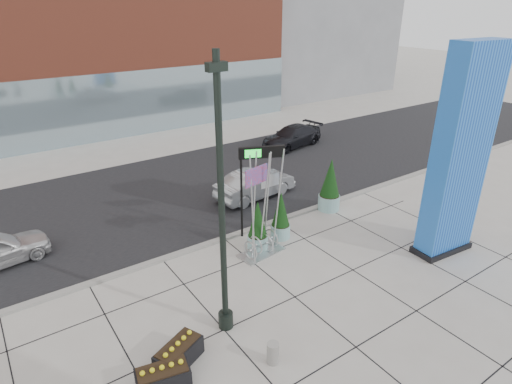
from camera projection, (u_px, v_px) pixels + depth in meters
ground at (257, 293)px, 15.81m from camera, size 160.00×160.00×0.00m
street_asphalt at (153, 198)px, 23.31m from camera, size 80.00×12.00×0.02m
curb_edge at (205, 245)px, 18.79m from camera, size 80.00×0.30×0.12m
tower_podium at (76, 60)px, 34.33m from camera, size 34.00×10.00×11.00m
tower_glass_front at (99, 108)px, 31.96m from camera, size 34.00×0.60×5.00m
building_grey_parking at (284, 8)px, 49.59m from camera, size 20.00×18.00×18.00m
blue_pylon at (459, 159)px, 16.83m from camera, size 2.69×1.39×8.64m
lamp_post at (223, 232)px, 12.71m from camera, size 0.55×0.48×8.80m
public_art_sculpture at (262, 228)px, 17.82m from camera, size 2.10×1.23×4.54m
concrete_bollard at (273, 353)px, 12.64m from camera, size 0.36×0.36×0.71m
overhead_street_sign at (255, 158)px, 18.48m from camera, size 1.90×0.96×4.24m
round_planter_east at (330, 186)px, 21.60m from camera, size 1.10×1.10×2.76m
round_planter_mid at (281, 216)px, 19.10m from camera, size 0.89×0.89×2.23m
round_planter_west at (258, 227)px, 18.21m from camera, size 0.91×0.91×2.27m
box_planter_north at (163, 377)px, 11.81m from camera, size 1.59×1.02×0.81m
box_planter_south at (179, 353)px, 12.62m from camera, size 1.65×1.28×0.81m
car_silver_mid at (255, 184)px, 23.15m from camera, size 4.76×2.09×1.52m
car_dark_east at (292, 137)px, 31.23m from camera, size 5.40×2.92×1.48m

